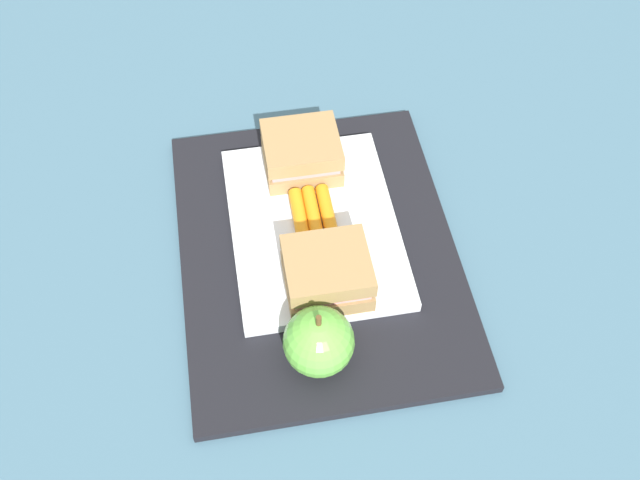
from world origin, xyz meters
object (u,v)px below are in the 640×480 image
(carrot_sticks_bundle, at_px, (314,218))
(apple, at_px, (319,342))
(food_tray, at_px, (314,226))
(sandwich_half_right, at_px, (327,273))
(sandwich_half_left, at_px, (302,153))

(carrot_sticks_bundle, xyz_separation_m, apple, (0.15, -0.02, 0.01))
(food_tray, distance_m, carrot_sticks_bundle, 0.01)
(sandwich_half_right, distance_m, apple, 0.07)
(food_tray, distance_m, apple, 0.15)
(sandwich_half_right, relative_size, apple, 1.06)
(sandwich_half_right, bearing_deg, food_tray, 180.00)
(food_tray, relative_size, sandwich_half_right, 2.88)
(sandwich_half_left, xyz_separation_m, apple, (0.23, -0.02, -0.00))
(food_tray, distance_m, sandwich_half_right, 0.08)
(apple, bearing_deg, carrot_sticks_bundle, 172.26)
(apple, bearing_deg, food_tray, 172.25)
(food_tray, xyz_separation_m, sandwich_half_left, (-0.08, 0.00, 0.03))
(food_tray, height_order, sandwich_half_right, sandwich_half_right)
(food_tray, relative_size, carrot_sticks_bundle, 2.98)
(carrot_sticks_bundle, bearing_deg, sandwich_half_right, -0.04)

